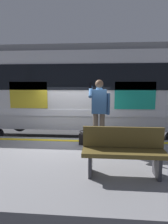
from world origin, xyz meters
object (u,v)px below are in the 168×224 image
handbag (85,138)px  passenger (99,108)px  bench (123,150)px  train_carriage (84,88)px

handbag → passenger: bearing=161.6°
bench → train_carriage: bearing=-76.3°
handbag → bench: 1.98m
train_carriage → bench: bearing=103.7°
passenger → train_carriage: bearing=-77.6°
bench → passenger: bearing=-73.8°
train_carriage → bench: train_carriage is taller
handbag → bench: size_ratio=0.25×
passenger → bench: size_ratio=1.19×
passenger → handbag: 1.01m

